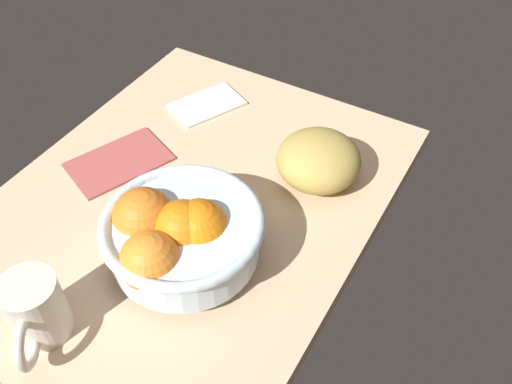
{
  "coord_description": "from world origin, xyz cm",
  "views": [
    {
      "loc": [
        -45.74,
        -38.68,
        62.44
      ],
      "look_at": [
        2.67,
        -10.66,
        5.0
      ],
      "focal_mm": 39.53,
      "sensor_mm": 36.0,
      "label": 1
    }
  ],
  "objects": [
    {
      "name": "napkin_folded",
      "position": [
        21.48,
        10.49,
        0.5
      ],
      "size": [
        14.64,
        12.49,
        0.99
      ],
      "primitive_type": "cube",
      "rotation": [
        0.0,
        0.0,
        -0.45
      ],
      "color": "silver",
      "rests_on": "ground"
    },
    {
      "name": "ground_plane",
      "position": [
        0.0,
        0.0,
        -1.5
      ],
      "size": [
        69.57,
        53.78,
        3.0
      ],
      "primitive_type": "cube",
      "color": "#D7B28C"
    },
    {
      "name": "fruit_bowl",
      "position": [
        -9.54,
        -5.81,
        5.48
      ],
      "size": [
        21.78,
        21.78,
        10.52
      ],
      "color": "silver",
      "rests_on": "ground"
    },
    {
      "name": "napkin_spare",
      "position": [
        1.45,
        14.46,
        0.45
      ],
      "size": [
        18.23,
        15.22,
        0.89
      ],
      "primitive_type": "cube",
      "rotation": [
        0.0,
        0.0,
        -0.39
      ],
      "color": "#AC4D4C",
      "rests_on": "ground"
    },
    {
      "name": "bread_loaf",
      "position": [
        14.34,
        -15.02,
        3.9
      ],
      "size": [
        15.75,
        15.67,
        7.8
      ],
      "primitive_type": "ellipsoid",
      "rotation": [
        0.0,
        0.0,
        0.22
      ],
      "color": "tan",
      "rests_on": "ground"
    },
    {
      "name": "mug",
      "position": [
        -27.29,
        2.39,
        4.58
      ],
      "size": [
        10.46,
        8.34,
        9.16
      ],
      "color": "silver",
      "rests_on": "ground"
    }
  ]
}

